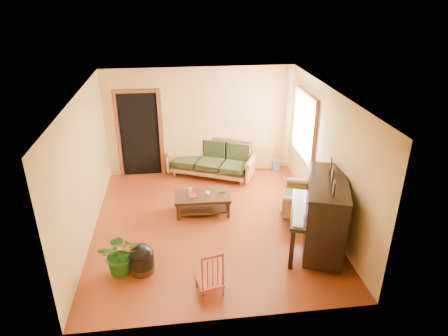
{
  "coord_description": "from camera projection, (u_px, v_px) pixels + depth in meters",
  "views": [
    {
      "loc": [
        -0.58,
        -6.69,
        4.31
      ],
      "look_at": [
        0.29,
        0.2,
        1.1
      ],
      "focal_mm": 32.0,
      "sensor_mm": 36.0,
      "label": 1
    }
  ],
  "objects": [
    {
      "name": "glass_jar",
      "position": [
        208.0,
        193.0,
        8.13
      ],
      "size": [
        0.11,
        0.11,
        0.06
      ],
      "primitive_type": "cylinder",
      "rotation": [
        0.0,
        0.0,
        0.36
      ],
      "color": "white",
      "rests_on": "coffee_table"
    },
    {
      "name": "footstool",
      "position": [
        142.0,
        262.0,
        6.5
      ],
      "size": [
        0.42,
        0.42,
        0.39
      ],
      "primitive_type": "cylinder",
      "rotation": [
        0.0,
        0.0,
        -0.03
      ],
      "color": "black",
      "rests_on": "floor"
    },
    {
      "name": "floor",
      "position": [
        211.0,
        223.0,
        7.9
      ],
      "size": [
        5.0,
        5.0,
        0.0
      ],
      "primitive_type": "plane",
      "color": "#65240D",
      "rests_on": "ground"
    },
    {
      "name": "candle",
      "position": [
        190.0,
        191.0,
        8.14
      ],
      "size": [
        0.09,
        0.09,
        0.12
      ],
      "primitive_type": "cylinder",
      "rotation": [
        0.0,
        0.0,
        -0.25
      ],
      "color": "silver",
      "rests_on": "coffee_table"
    },
    {
      "name": "potted_plant",
      "position": [
        121.0,
        254.0,
        6.43
      ],
      "size": [
        0.67,
        0.59,
        0.72
      ],
      "primitive_type": "imported",
      "rotation": [
        0.0,
        0.0,
        0.04
      ],
      "color": "#205819",
      "rests_on": "floor"
    },
    {
      "name": "window",
      "position": [
        305.0,
        126.0,
        8.69
      ],
      "size": [
        0.12,
        1.36,
        1.46
      ],
      "primitive_type": "cube",
      "color": "white",
      "rests_on": "right_wall"
    },
    {
      "name": "armchair",
      "position": [
        301.0,
        195.0,
        8.05
      ],
      "size": [
        1.1,
        1.12,
        0.88
      ],
      "primitive_type": "cube",
      "rotation": [
        0.0,
        0.0,
        -0.36
      ],
      "color": "#976037",
      "rests_on": "floor"
    },
    {
      "name": "piano",
      "position": [
        324.0,
        216.0,
        6.87
      ],
      "size": [
        1.34,
        1.74,
        1.35
      ],
      "primitive_type": "cube",
      "rotation": [
        0.0,
        0.0,
        -0.32
      ],
      "color": "black",
      "rests_on": "floor"
    },
    {
      "name": "doorway",
      "position": [
        140.0,
        135.0,
        9.54
      ],
      "size": [
        1.08,
        0.16,
        2.05
      ],
      "primitive_type": "cube",
      "color": "black",
      "rests_on": "floor"
    },
    {
      "name": "remote",
      "position": [
        221.0,
        193.0,
        8.19
      ],
      "size": [
        0.14,
        0.05,
        0.01
      ],
      "primitive_type": "cube",
      "rotation": [
        0.0,
        0.0,
        0.06
      ],
      "color": "black",
      "rests_on": "coffee_table"
    },
    {
      "name": "sofa",
      "position": [
        211.0,
        159.0,
        9.68
      ],
      "size": [
        2.22,
        1.64,
        0.88
      ],
      "primitive_type": "cube",
      "rotation": [
        0.0,
        0.0,
        -0.43
      ],
      "color": "#976037",
      "rests_on": "floor"
    },
    {
      "name": "coffee_table",
      "position": [
        203.0,
        204.0,
        8.19
      ],
      "size": [
        1.14,
        0.64,
        0.41
      ],
      "primitive_type": "cube",
      "rotation": [
        0.0,
        0.0,
        -0.03
      ],
      "color": "black",
      "rests_on": "floor"
    },
    {
      "name": "book",
      "position": [
        189.0,
        196.0,
        8.04
      ],
      "size": [
        0.18,
        0.23,
        0.02
      ],
      "primitive_type": "imported",
      "rotation": [
        0.0,
        0.0,
        0.14
      ],
      "color": "#A1151B",
      "rests_on": "coffee_table"
    },
    {
      "name": "red_chair",
      "position": [
        209.0,
        271.0,
        5.98
      ],
      "size": [
        0.45,
        0.48,
        0.79
      ],
      "primitive_type": "cube",
      "rotation": [
        0.0,
        0.0,
        0.23
      ],
      "color": "maroon",
      "rests_on": "floor"
    },
    {
      "name": "leaning_frame",
      "position": [
        263.0,
        157.0,
        10.1
      ],
      "size": [
        0.51,
        0.19,
        0.66
      ],
      "primitive_type": "cube",
      "rotation": [
        0.0,
        0.0,
        -0.16
      ],
      "color": "gold",
      "rests_on": "floor"
    },
    {
      "name": "ceramic_crock",
      "position": [
        276.0,
        165.0,
        10.12
      ],
      "size": [
        0.26,
        0.26,
        0.26
      ],
      "primitive_type": "cylinder",
      "rotation": [
        0.0,
        0.0,
        -0.35
      ],
      "color": "#2E4F8B",
      "rests_on": "floor"
    }
  ]
}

